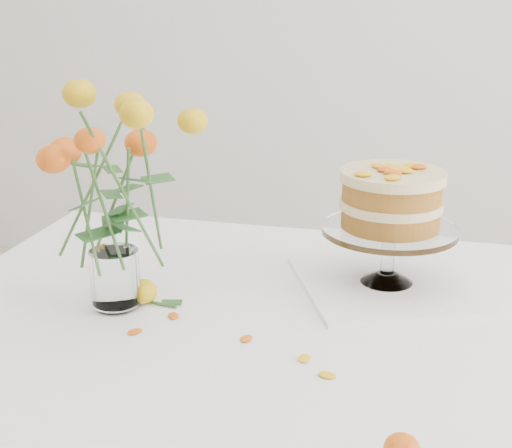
% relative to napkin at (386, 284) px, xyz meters
% --- Properties ---
extents(table, '(1.43, 0.93, 0.76)m').
position_rel_napkin_xyz_m(table, '(-0.08, -0.17, -0.09)').
color(table, tan).
rests_on(table, ground).
extents(napkin, '(0.41, 0.41, 0.01)m').
position_rel_napkin_xyz_m(napkin, '(0.00, 0.00, 0.00)').
color(napkin, white).
rests_on(napkin, table).
extents(cake_stand, '(0.25, 0.25, 0.22)m').
position_rel_napkin_xyz_m(cake_stand, '(0.00, 0.00, 0.15)').
color(cake_stand, white).
rests_on(cake_stand, napkin).
extents(rose_vase, '(0.28, 0.28, 0.42)m').
position_rel_napkin_xyz_m(rose_vase, '(-0.45, -0.20, 0.24)').
color(rose_vase, white).
rests_on(rose_vase, table).
extents(loose_rose_near, '(0.09, 0.05, 0.04)m').
position_rel_napkin_xyz_m(loose_rose_near, '(-0.41, -0.17, 0.02)').
color(loose_rose_near, yellow).
rests_on(loose_rose_near, table).
extents(stray_petal_a, '(0.03, 0.02, 0.00)m').
position_rel_napkin_xyz_m(stray_petal_a, '(-0.20, -0.27, -0.00)').
color(stray_petal_a, '#FFB310').
rests_on(stray_petal_a, table).
extents(stray_petal_b, '(0.03, 0.02, 0.00)m').
position_rel_napkin_xyz_m(stray_petal_b, '(-0.10, -0.31, -0.00)').
color(stray_petal_b, '#FFB310').
rests_on(stray_petal_b, table).
extents(stray_petal_c, '(0.03, 0.02, 0.00)m').
position_rel_napkin_xyz_m(stray_petal_c, '(-0.06, -0.35, -0.00)').
color(stray_petal_c, '#FFB310').
rests_on(stray_petal_c, table).
extents(stray_petal_d, '(0.03, 0.02, 0.00)m').
position_rel_napkin_xyz_m(stray_petal_d, '(-0.34, -0.22, -0.00)').
color(stray_petal_d, '#FFB310').
rests_on(stray_petal_d, table).
extents(stray_petal_e, '(0.03, 0.02, 0.00)m').
position_rel_napkin_xyz_m(stray_petal_e, '(-0.38, -0.29, -0.00)').
color(stray_petal_e, '#FFB310').
rests_on(stray_petal_e, table).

